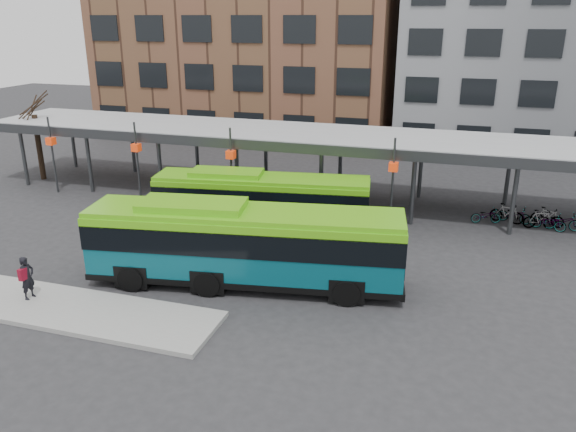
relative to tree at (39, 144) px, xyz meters
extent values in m
plane|color=#28282B|center=(18.00, -12.00, -2.43)|extent=(120.00, 120.00, 0.00)
cube|color=gray|center=(12.50, -15.00, -2.34)|extent=(14.00, 3.00, 0.18)
cube|color=#999B9E|center=(18.00, 1.00, 1.57)|extent=(40.00, 6.00, 0.35)
cube|color=#383A3D|center=(18.00, -2.00, 1.42)|extent=(40.00, 0.15, 0.55)
cylinder|color=#383A3D|center=(0.00, -1.50, -0.53)|extent=(0.24, 0.24, 3.80)
cylinder|color=#383A3D|center=(0.00, 3.50, -0.53)|extent=(0.24, 0.24, 3.80)
cylinder|color=#383A3D|center=(5.00, -1.50, -0.53)|extent=(0.24, 0.24, 3.80)
cylinder|color=#383A3D|center=(5.00, 3.50, -0.53)|extent=(0.24, 0.24, 3.80)
cylinder|color=#383A3D|center=(10.00, -1.50, -0.53)|extent=(0.24, 0.24, 3.80)
cylinder|color=#383A3D|center=(10.00, 3.50, -0.53)|extent=(0.24, 0.24, 3.80)
cylinder|color=#383A3D|center=(15.00, -1.50, -0.53)|extent=(0.24, 0.24, 3.80)
cylinder|color=#383A3D|center=(15.00, 3.50, -0.53)|extent=(0.24, 0.24, 3.80)
cylinder|color=#383A3D|center=(20.00, -1.50, -0.53)|extent=(0.24, 0.24, 3.80)
cylinder|color=#383A3D|center=(20.00, 3.50, -0.53)|extent=(0.24, 0.24, 3.80)
cylinder|color=#383A3D|center=(25.00, -1.50, -0.53)|extent=(0.24, 0.24, 3.80)
cylinder|color=#383A3D|center=(25.00, 3.50, -0.53)|extent=(0.24, 0.24, 3.80)
cylinder|color=#383A3D|center=(30.00, -1.50, -0.53)|extent=(0.24, 0.24, 3.80)
cylinder|color=#383A3D|center=(30.00, 3.50, -0.53)|extent=(0.24, 0.24, 3.80)
cylinder|color=#383A3D|center=(3.00, -2.30, -0.03)|extent=(0.12, 0.12, 4.80)
cube|color=red|center=(3.00, -2.30, 0.87)|extent=(0.45, 0.45, 0.45)
cylinder|color=#383A3D|center=(9.00, -2.30, -0.03)|extent=(0.12, 0.12, 4.80)
cube|color=red|center=(9.00, -2.30, 0.87)|extent=(0.45, 0.45, 0.45)
cylinder|color=#383A3D|center=(15.00, -2.30, -0.03)|extent=(0.12, 0.12, 4.80)
cube|color=red|center=(15.00, -2.30, 0.87)|extent=(0.45, 0.45, 0.45)
cylinder|color=#383A3D|center=(24.00, -2.30, -0.03)|extent=(0.12, 0.12, 4.80)
cube|color=red|center=(24.00, -2.30, 0.87)|extent=(0.45, 0.45, 0.45)
cylinder|color=black|center=(0.00, 0.00, -0.23)|extent=(0.36, 0.36, 4.40)
cylinder|color=black|center=(0.10, 0.00, 2.37)|extent=(0.08, 1.63, 1.59)
cylinder|color=black|center=(0.00, 0.10, 2.37)|extent=(1.63, 0.13, 1.59)
cylinder|color=black|center=(-0.10, -0.01, 2.37)|extent=(0.15, 1.63, 1.59)
cylinder|color=black|center=(0.00, -0.10, 2.37)|extent=(1.63, 0.10, 1.59)
cube|color=brown|center=(8.00, 20.00, 8.57)|extent=(26.00, 14.00, 22.00)
cube|color=slate|center=(34.00, 20.00, 7.57)|extent=(24.00, 14.00, 20.00)
cube|color=#084B59|center=(19.14, -10.81, -0.73)|extent=(13.01, 4.65, 2.66)
cube|color=black|center=(19.14, -10.81, -0.20)|extent=(13.08, 4.72, 1.01)
cube|color=#5BBA13|center=(19.14, -10.81, 0.70)|extent=(13.00, 4.54, 0.21)
cube|color=#5BBA13|center=(17.04, -11.15, 0.91)|extent=(4.50, 2.56, 0.37)
cube|color=black|center=(19.14, -10.81, -1.93)|extent=(13.09, 4.72, 0.26)
cylinder|color=black|center=(23.54, -11.42, -1.90)|extent=(1.10, 0.48, 1.06)
cylinder|color=black|center=(23.13, -8.86, -1.90)|extent=(1.10, 0.48, 1.06)
cylinder|color=black|center=(18.09, -12.30, -1.90)|extent=(1.10, 0.48, 1.06)
cylinder|color=black|center=(17.67, -9.74, -1.90)|extent=(1.10, 0.48, 1.06)
cylinder|color=black|center=(14.94, -12.80, -1.90)|extent=(1.10, 0.48, 1.06)
cylinder|color=black|center=(14.53, -10.24, -1.90)|extent=(1.10, 0.48, 1.06)
cube|color=#084B59|center=(17.56, -4.40, -0.96)|extent=(11.25, 3.88, 2.30)
cube|color=black|center=(17.56, -4.40, -0.50)|extent=(11.31, 3.94, 0.87)
cube|color=#5BBA13|center=(17.56, -4.40, 0.28)|extent=(11.24, 3.79, 0.18)
cube|color=#5BBA13|center=(15.74, -4.67, 0.46)|extent=(3.88, 2.17, 0.32)
cube|color=black|center=(17.56, -4.40, -2.00)|extent=(11.32, 3.94, 0.22)
cylinder|color=black|center=(21.36, -4.98, -1.97)|extent=(0.95, 0.41, 0.92)
cylinder|color=black|center=(21.03, -2.75, -1.97)|extent=(0.95, 0.41, 0.92)
cylinder|color=black|center=(16.63, -5.67, -1.97)|extent=(0.95, 0.41, 0.92)
cylinder|color=black|center=(16.30, -3.45, -1.97)|extent=(0.95, 0.41, 0.92)
cylinder|color=black|center=(13.90, -6.07, -1.97)|extent=(0.95, 0.41, 0.92)
cylinder|color=black|center=(13.57, -3.85, -1.97)|extent=(0.95, 0.41, 0.92)
imported|color=black|center=(11.68, -14.81, -1.39)|extent=(0.46, 0.66, 1.73)
cube|color=maroon|center=(11.66, -14.99, -1.16)|extent=(0.21, 0.34, 0.46)
imported|color=slate|center=(28.86, -0.13, -2.01)|extent=(1.70, 0.97, 0.84)
imported|color=slate|center=(29.93, 0.25, -1.90)|extent=(1.84, 0.94, 1.07)
imported|color=slate|center=(30.31, 0.37, -1.97)|extent=(1.87, 1.06, 0.93)
imported|color=slate|center=(31.55, -0.18, -1.92)|extent=(1.79, 0.81, 1.04)
imported|color=slate|center=(31.94, -0.26, -1.96)|extent=(1.90, 1.14, 0.94)
imported|color=slate|center=(31.97, 0.38, -1.93)|extent=(1.75, 0.98, 1.01)
imported|color=slate|center=(32.66, -0.08, -1.95)|extent=(1.85, 0.67, 0.97)
camera|label=1|loc=(27.13, -30.51, 8.15)|focal=35.00mm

